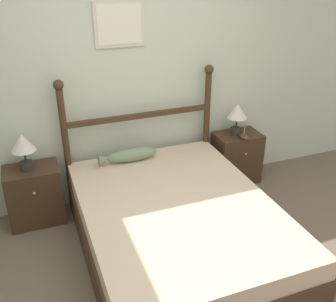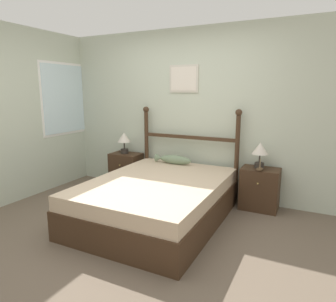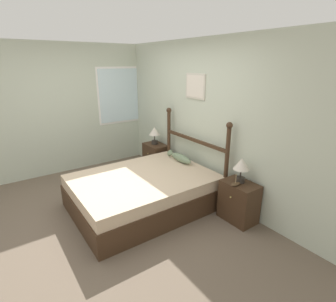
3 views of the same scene
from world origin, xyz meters
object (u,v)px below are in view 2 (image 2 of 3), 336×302
at_px(nightstand_left, 126,170).
at_px(model_boat, 260,169).
at_px(bed, 157,200).
at_px(table_lamp_left, 124,139).
at_px(fish_pillow, 173,160).
at_px(nightstand_right, 260,189).
at_px(table_lamp_right, 260,151).

distance_m(nightstand_left, model_boat, 2.24).
xyz_separation_m(nightstand_left, model_boat, (2.22, -0.11, 0.31)).
height_order(bed, nightstand_left, nightstand_left).
height_order(bed, table_lamp_left, table_lamp_left).
bearing_deg(nightstand_left, bed, -40.00).
distance_m(bed, fish_pillow, 0.93).
bearing_deg(fish_pillow, nightstand_right, 3.57).
relative_size(table_lamp_left, fish_pillow, 0.60).
bearing_deg(table_lamp_right, bed, -138.81).
xyz_separation_m(nightstand_left, table_lamp_left, (-0.02, -0.00, 0.53)).
bearing_deg(model_boat, table_lamp_left, 177.23).
xyz_separation_m(nightstand_right, fish_pillow, (-1.29, -0.08, 0.30)).
height_order(nightstand_left, table_lamp_right, table_lamp_right).
height_order(nightstand_left, model_boat, model_boat).
bearing_deg(table_lamp_right, nightstand_left, -179.59).
bearing_deg(nightstand_right, nightstand_left, 180.00).
distance_m(table_lamp_right, fish_pillow, 1.28).
distance_m(table_lamp_left, model_boat, 2.26).
height_order(bed, nightstand_right, nightstand_right).
height_order(nightstand_right, fish_pillow, fish_pillow).
bearing_deg(model_boat, table_lamp_right, 103.52).
xyz_separation_m(table_lamp_right, model_boat, (0.03, -0.12, -0.22)).
xyz_separation_m(bed, nightstand_left, (-1.11, 0.93, 0.03)).
xyz_separation_m(bed, fish_pillow, (-0.18, 0.85, 0.33)).
bearing_deg(fish_pillow, table_lamp_left, 175.24).
distance_m(nightstand_right, table_lamp_right, 0.54).
bearing_deg(table_lamp_left, bed, -39.36).
relative_size(nightstand_right, table_lamp_right, 1.64).
bearing_deg(table_lamp_left, model_boat, -2.77).
relative_size(table_lamp_left, table_lamp_right, 1.00).
xyz_separation_m(nightstand_right, model_boat, (0.00, -0.11, 0.31)).
relative_size(bed, fish_pillow, 3.55).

